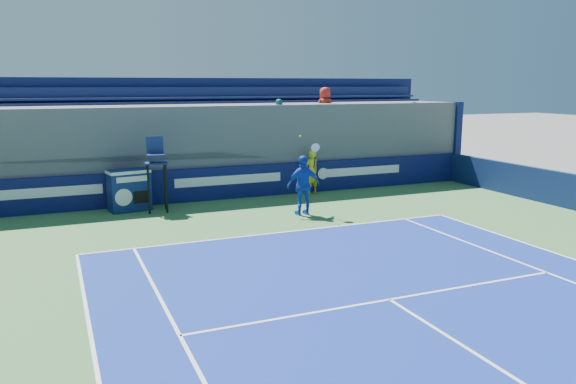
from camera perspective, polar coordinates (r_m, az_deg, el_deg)
name	(u,v)px	position (r m, az deg, el deg)	size (l,w,h in m)	color
ball_person	(312,172)	(21.39, 2.41, 2.05)	(0.62, 0.40, 1.69)	yellow
back_hoarding	(229,183)	(20.62, -6.05, 0.94)	(20.40, 0.21, 1.20)	#0C1048
match_clock	(129,189)	(19.24, -15.84, 0.30)	(1.43, 0.94, 1.40)	#101F52
umpire_chair	(156,166)	(18.79, -13.26, 2.60)	(0.77, 0.77, 2.48)	black
tennis_player	(304,185)	(17.90, 1.59, 0.69)	(1.12, 0.47, 2.57)	#163FB5
stadium_seating	(213,144)	(22.41, -7.59, 4.89)	(21.00, 4.05, 4.40)	#4E4E53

